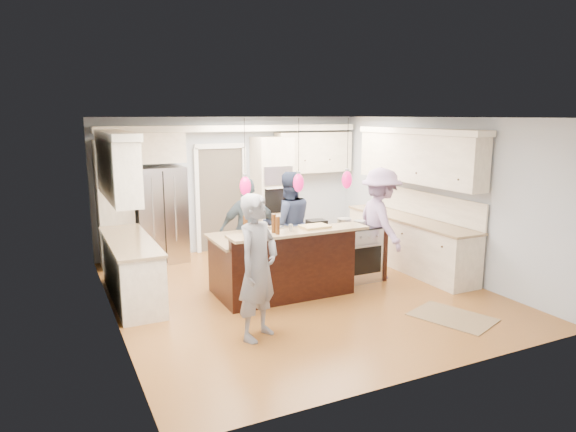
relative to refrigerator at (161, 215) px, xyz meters
name	(u,v)px	position (x,y,z in m)	size (l,w,h in m)	color
ground_plane	(298,291)	(1.55, -2.64, -0.90)	(6.00, 6.00, 0.00)	#AB672F
room_shell	(298,177)	(1.55, -2.64, 0.92)	(5.54, 6.04, 2.72)	#B2BCC6
refrigerator	(161,215)	(0.00, 0.00, 0.00)	(0.90, 0.70, 1.80)	#B7B7BC
oven_column	(272,193)	(2.30, 0.03, 0.25)	(0.72, 0.69, 2.30)	#F8E9C9
back_upper_cabinets	(199,171)	(0.80, 0.12, 0.77)	(5.30, 0.61, 2.54)	#F8E9C9
right_counter_run	(412,210)	(3.99, -2.34, 0.16)	(0.64, 3.10, 2.51)	#F8E9C9
left_cabinets	(126,231)	(-0.89, -1.84, 0.16)	(0.64, 2.30, 2.51)	#F8E9C9
kitchen_island	(281,262)	(1.30, -2.57, -0.41)	(2.10, 1.46, 1.12)	black
island_range	(355,253)	(2.71, -2.49, -0.44)	(0.82, 0.71, 0.92)	#B7B7BC
pendant_lights	(299,183)	(1.30, -3.15, 0.90)	(1.75, 0.15, 1.03)	black
person_bar_end	(258,267)	(0.34, -3.95, 0.01)	(0.66, 0.44, 1.82)	slate
person_far_left	(288,224)	(1.80, -1.79, 0.00)	(0.88, 0.68, 1.80)	#2A3553
person_far_right	(249,230)	(1.08, -1.79, -0.04)	(1.01, 0.42, 1.73)	#455560
person_range_side	(380,223)	(3.15, -2.57, 0.04)	(1.21, 0.70, 1.87)	#9E80AD
floor_rug	(452,317)	(2.98, -4.53, -0.89)	(0.72, 1.06, 0.01)	#90794E
water_bottle	(256,223)	(0.65, -3.14, 0.38)	(0.07, 0.07, 0.31)	silver
beer_bottle_a	(245,225)	(0.52, -3.09, 0.35)	(0.07, 0.07, 0.27)	#41210B
beer_bottle_b	(278,225)	(0.92, -3.26, 0.35)	(0.06, 0.06, 0.25)	#41210B
beer_bottle_c	(274,223)	(0.92, -3.15, 0.35)	(0.07, 0.07, 0.27)	#41210B
drink_can	(291,228)	(1.16, -3.18, 0.27)	(0.06, 0.06, 0.10)	#B7B7BC
cutting_board	(315,226)	(1.59, -3.11, 0.24)	(0.41, 0.29, 0.03)	tan
pot_large	(344,222)	(2.51, -2.45, 0.09)	(0.23, 0.23, 0.14)	#B7B7BC
pot_small	(360,223)	(2.74, -2.56, 0.07)	(0.20, 0.20, 0.10)	#B7B7BC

